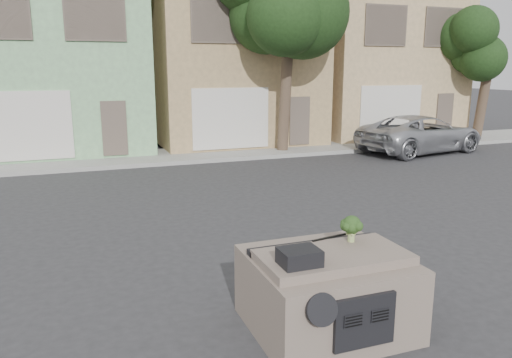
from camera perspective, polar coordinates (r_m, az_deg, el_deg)
ground_plane at (r=9.63m, az=-0.63°, el=-8.33°), size 120.00×120.00×0.00m
sidewalk at (r=19.49m, az=-11.17°, el=2.47°), size 40.00×3.00×0.15m
townhouse_mint at (r=22.96m, az=-22.15°, el=12.59°), size 7.20×8.20×7.55m
townhouse_tan at (r=24.01m, az=-3.49°, el=13.44°), size 7.20×8.20×7.55m
townhouse_beige at (r=27.18m, az=12.23°, el=13.10°), size 7.20×8.20×7.55m
silver_pickup at (r=21.74m, az=18.18°, el=2.92°), size 5.89×3.48×1.54m
tree_near at (r=19.96m, az=3.44°, el=14.96°), size 4.40×4.00×8.50m
tree_far at (r=25.67m, az=24.66°, el=10.55°), size 3.20×3.00×6.00m
car_dashboard at (r=6.88m, az=8.07°, el=-12.29°), size 2.00×1.80×1.12m
instrument_hump at (r=6.09m, az=4.98°, el=-8.86°), size 0.48×0.38×0.20m
wiper_arm at (r=7.10m, az=8.75°, el=-6.54°), size 0.69×0.15×0.02m
broccoli at (r=6.93m, az=10.87°, el=-5.56°), size 0.42×0.42×0.37m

